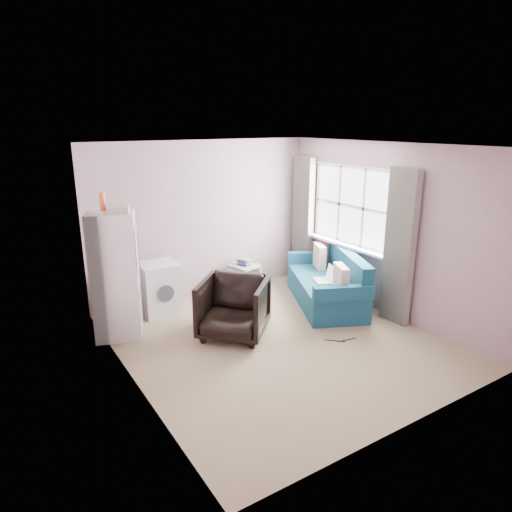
% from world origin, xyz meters
% --- Properties ---
extents(room, '(3.84, 4.24, 2.54)m').
position_xyz_m(room, '(0.02, 0.01, 1.25)').
color(room, '#998464').
rests_on(room, ground).
extents(armchair, '(1.16, 1.16, 0.87)m').
position_xyz_m(armchair, '(-0.40, 0.44, 0.43)').
color(armchair, black).
rests_on(armchair, ground).
extents(fridge, '(0.75, 0.75, 1.92)m').
position_xyz_m(fridge, '(-1.69, 1.28, 0.86)').
color(fridge, silver).
rests_on(fridge, ground).
extents(washing_machine, '(0.55, 0.56, 0.76)m').
position_xyz_m(washing_machine, '(-0.95, 1.71, 0.40)').
color(washing_machine, silver).
rests_on(washing_machine, ground).
extents(side_table, '(0.51, 0.51, 0.56)m').
position_xyz_m(side_table, '(0.59, 1.82, 0.27)').
color(side_table, '#AFB0AC').
rests_on(side_table, ground).
extents(sofa, '(1.56, 2.06, 0.84)m').
position_xyz_m(sofa, '(1.43, 0.63, 0.31)').
color(sofa, '#185671').
rests_on(sofa, ground).
extents(window_dressing, '(0.17, 2.62, 2.18)m').
position_xyz_m(window_dressing, '(1.78, 0.70, 1.11)').
color(window_dressing, white).
rests_on(window_dressing, ground).
extents(floor_cables, '(0.39, 0.20, 0.01)m').
position_xyz_m(floor_cables, '(0.70, -0.46, 0.01)').
color(floor_cables, black).
rests_on(floor_cables, ground).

